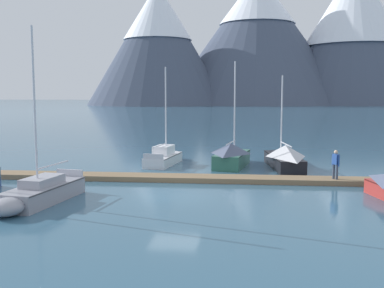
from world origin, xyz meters
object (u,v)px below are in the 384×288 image
Objects in this scene: person_on_dock at (336,163)px; sailboat_second_berth at (39,193)px; sailboat_far_berth at (283,156)px; sailboat_mid_dock_port at (165,157)px; sailboat_mid_dock_starboard at (232,155)px.

sailboat_second_berth is at bearing -154.61° from person_on_dock.
sailboat_far_berth is at bearing 115.51° from person_on_dock.
sailboat_far_berth is (8.64, -0.43, 0.26)m from sailboat_mid_dock_port.
person_on_dock is (14.68, 6.96, 0.72)m from sailboat_second_berth.
sailboat_second_berth reaches higher than sailboat_far_berth.
sailboat_mid_dock_port is (3.37, 12.98, -0.01)m from sailboat_second_berth.
sailboat_mid_dock_starboard reaches higher than person_on_dock.
person_on_dock is (6.28, -5.62, 0.44)m from sailboat_mid_dock_starboard.
sailboat_second_berth is 13.41m from sailboat_mid_dock_port.
sailboat_mid_dock_port reaches higher than sailboat_far_berth.
sailboat_second_berth is 4.92× the size of person_on_dock.
sailboat_second_berth is 16.26m from person_on_dock.
sailboat_far_berth is at bearing -0.50° from sailboat_mid_dock_starboard.
sailboat_second_berth reaches higher than sailboat_mid_dock_port.
sailboat_mid_dock_port is 4.24× the size of person_on_dock.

